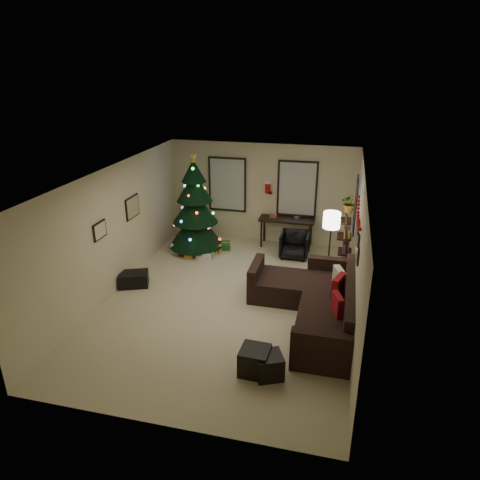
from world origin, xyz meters
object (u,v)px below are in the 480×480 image
desk (287,222)px  desk_chair (294,245)px  bookshelf (346,247)px  sofa (315,303)px  christmas_tree (195,211)px

desk → desk_chair: 0.80m
desk_chair → bookshelf: 1.66m
sofa → bookshelf: bookshelf is taller
desk → desk_chair: desk is taller
christmas_tree → sofa: size_ratio=0.86×
christmas_tree → sofa: bearing=-38.0°
christmas_tree → desk_chair: 2.69m
christmas_tree → bookshelf: size_ratio=1.60×
bookshelf → sofa: bearing=-105.6°
christmas_tree → desk_chair: christmas_tree is taller
desk → desk_chair: size_ratio=2.19×
sofa → bookshelf: size_ratio=1.87×
desk_chair → bookshelf: (1.25, -0.99, 0.46)m
sofa → desk_chair: (-0.75, 2.77, 0.03)m
christmas_tree → bookshelf: 3.93m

